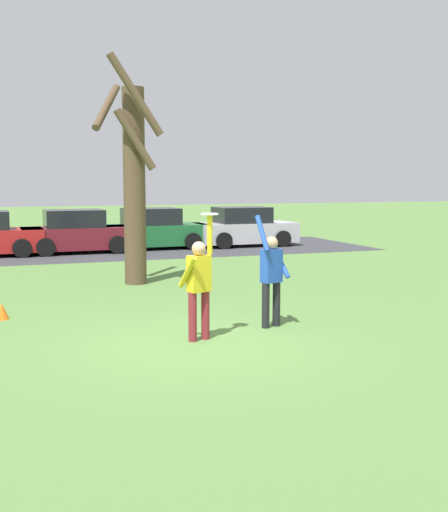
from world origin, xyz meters
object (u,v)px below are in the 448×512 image
object	(u,v)px
person_catcher	(199,282)
parked_car_silver	(244,228)
field_cone_orange	(2,311)
parked_car_maroon	(77,233)
bare_tree_tall	(133,178)
parked_car_green	(154,230)
frisbee_disc	(210,214)
person_defender	(271,273)

from	to	relation	value
person_catcher	parked_car_silver	xyz separation A→B (m)	(6.48, 14.27, -0.25)
field_cone_orange	parked_car_silver	bearing A→B (deg)	50.23
parked_car_maroon	bare_tree_tall	size ratio (longest dim) A/B	0.72
person_catcher	parked_car_silver	distance (m)	15.68
person_catcher	field_cone_orange	world-z (taller)	person_catcher
parked_car_green	bare_tree_tall	distance (m)	8.88
frisbee_disc	person_defender	bearing A→B (deg)	17.73
bare_tree_tall	frisbee_disc	bearing A→B (deg)	-90.13
parked_car_maroon	person_defender	bearing A→B (deg)	-83.29
parked_car_green	field_cone_orange	size ratio (longest dim) A/B	12.88
parked_car_green	parked_car_silver	bearing A→B (deg)	-3.44
parked_car_maroon	field_cone_orange	distance (m)	11.59
person_catcher	parked_car_maroon	distance (m)	14.05
parked_car_green	person_catcher	bearing A→B (deg)	-101.47
parked_car_silver	bare_tree_tall	size ratio (longest dim) A/B	0.72
parked_car_silver	bare_tree_tall	distance (m)	10.43
person_catcher	parked_car_maroon	xyz separation A→B (m)	(-0.25, 14.04, -0.25)
frisbee_disc	bare_tree_tall	distance (m)	6.13
parked_car_maroon	parked_car_green	bearing A→B (deg)	7.06
field_cone_orange	bare_tree_tall	bearing A→B (deg)	45.54
person_catcher	frisbee_disc	xyz separation A→B (m)	(0.21, 0.07, 1.11)
person_defender	parked_car_maroon	world-z (taller)	person_defender
parked_car_silver	bare_tree_tall	bearing A→B (deg)	-128.36
frisbee_disc	parked_car_maroon	world-z (taller)	frisbee_disc
person_catcher	parked_car_green	xyz separation A→B (m)	(2.74, 14.45, -0.25)
frisbee_disc	parked_car_silver	bearing A→B (deg)	66.21
parked_car_maroon	bare_tree_tall	world-z (taller)	bare_tree_tall
person_defender	field_cone_orange	size ratio (longest dim) A/B	6.38
person_defender	parked_car_maroon	bearing A→B (deg)	-100.28
person_defender	bare_tree_tall	bearing A→B (deg)	-94.88
frisbee_disc	parked_car_maroon	size ratio (longest dim) A/B	0.07
person_defender	parked_car_maroon	distance (m)	13.67
frisbee_disc	parked_car_silver	xyz separation A→B (m)	(6.26, 14.21, -1.37)
frisbee_disc	parked_car_green	distance (m)	14.67
parked_car_maroon	parked_car_green	distance (m)	3.02
frisbee_disc	field_cone_orange	size ratio (longest dim) A/B	0.91
person_defender	frisbee_disc	world-z (taller)	frisbee_disc
frisbee_disc	bare_tree_tall	size ratio (longest dim) A/B	0.05
person_defender	parked_car_green	world-z (taller)	person_defender
person_defender	field_cone_orange	bearing A→B (deg)	-44.68
person_catcher	parked_car_silver	world-z (taller)	person_catcher
frisbee_disc	bare_tree_tall	world-z (taller)	bare_tree_tall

